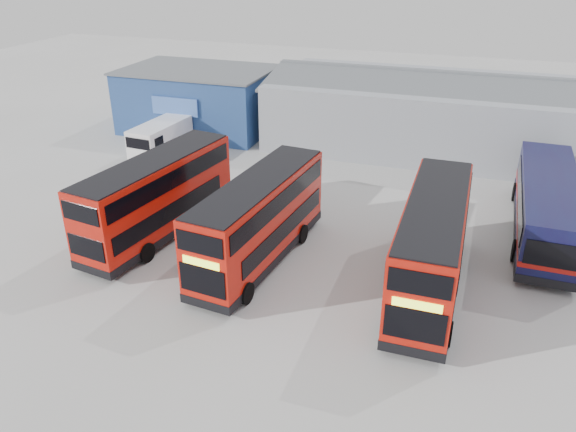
% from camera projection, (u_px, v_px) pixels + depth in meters
% --- Properties ---
extents(ground_plane, '(120.00, 120.00, 0.00)m').
position_uv_depth(ground_plane, '(287.00, 253.00, 29.40)').
color(ground_plane, '#A4A49F').
rests_on(ground_plane, ground).
extents(office_block, '(12.30, 8.32, 5.12)m').
position_uv_depth(office_block, '(199.00, 99.00, 47.56)').
color(office_block, navy).
rests_on(office_block, ground).
extents(maintenance_shed, '(30.50, 12.00, 5.89)m').
position_uv_depth(maintenance_shed, '(470.00, 116.00, 42.93)').
color(maintenance_shed, '#989EA5').
rests_on(maintenance_shed, ground).
extents(double_decker_left, '(4.10, 10.77, 4.45)m').
position_uv_depth(double_decker_left, '(158.00, 198.00, 30.23)').
color(double_decker_left, red).
rests_on(double_decker_left, ground).
extents(double_decker_centre, '(3.62, 10.65, 4.42)m').
position_uv_depth(double_decker_centre, '(259.00, 222.00, 27.77)').
color(double_decker_centre, red).
rests_on(double_decker_centre, ground).
extents(double_decker_right, '(2.81, 10.85, 4.58)m').
position_uv_depth(double_decker_right, '(431.00, 248.00, 25.27)').
color(double_decker_right, red).
rests_on(double_decker_right, ground).
extents(single_decker_blue, '(3.25, 12.47, 3.36)m').
position_uv_depth(single_decker_blue, '(546.00, 208.00, 30.44)').
color(single_decker_blue, '#0D133B').
rests_on(single_decker_blue, ground).
extents(panel_van, '(2.74, 5.73, 2.43)m').
position_uv_depth(panel_van, '(161.00, 137.00, 42.27)').
color(panel_van, white).
rests_on(panel_van, ground).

